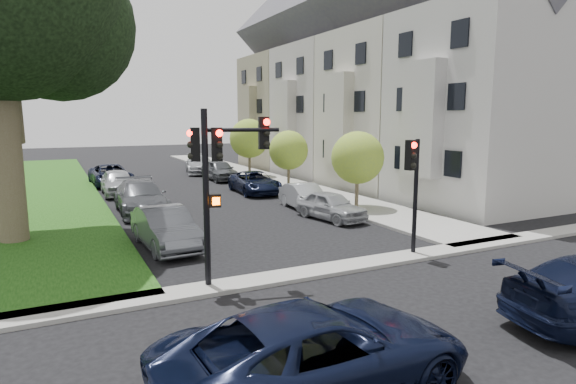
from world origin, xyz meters
name	(u,v)px	position (x,y,z in m)	size (l,w,h in m)	color
ground	(371,292)	(0.00, 0.00, 0.00)	(140.00, 140.00, 0.00)	black
grass_strip	(25,190)	(-9.00, 24.00, 0.06)	(8.00, 44.00, 0.12)	#143D0B
sidewalk_right	(257,176)	(6.75, 24.00, 0.06)	(3.50, 44.00, 0.12)	#A6A49A
sidewalk_cross	(332,269)	(0.00, 2.00, 0.06)	(60.00, 1.00, 0.12)	#A6A49A
house_a	(482,70)	(12.45, 8.00, 6.93)	(7.70, 7.55, 15.97)	#A6A39D
house_b	(389,80)	(12.45, 15.50, 6.93)	(7.70, 7.55, 15.97)	#A6A086
house_c	(329,87)	(12.45, 23.00, 6.93)	(7.70, 7.55, 15.97)	beige
house_d	(287,91)	(12.45, 30.50, 6.93)	(7.70, 7.55, 15.97)	tan
small_tree_a	(357,158)	(6.20, 9.78, 2.61)	(2.62, 2.62, 3.92)	brown
small_tree_b	(289,150)	(6.20, 17.47, 2.50)	(2.51, 2.51, 3.76)	brown
small_tree_c	(249,139)	(6.20, 24.22, 2.97)	(2.97, 2.97, 4.46)	brown
traffic_signal_main	(219,166)	(-3.42, 2.23, 3.34)	(2.37, 0.70, 4.84)	black
traffic_signal_secondary	(413,175)	(3.19, 2.19, 2.73)	(0.52, 0.42, 3.91)	black
car_cross_near	(317,351)	(-3.65, -3.49, 0.76)	(2.53, 5.49, 1.53)	black
car_parked_0	(331,206)	(3.78, 8.31, 0.64)	(1.52, 3.79, 1.29)	#999BA0
car_parked_1	(305,197)	(3.91, 11.00, 0.64)	(1.36, 3.89, 1.28)	#999BA0
car_parked_2	(255,182)	(3.61, 16.88, 0.66)	(2.20, 4.77, 1.33)	black
car_parked_3	(220,170)	(3.59, 23.57, 0.75)	(1.76, 4.38, 1.49)	#3F4247
car_parked_4	(200,164)	(3.50, 28.54, 0.77)	(2.15, 5.29, 1.54)	#999BA0
car_parked_5	(166,228)	(-3.95, 6.81, 0.72)	(1.53, 4.40, 1.45)	#3F4247
car_parked_6	(141,197)	(-3.65, 13.63, 0.78)	(2.19, 5.39, 1.57)	#3F4247
car_parked_7	(118,182)	(-3.95, 19.90, 0.76)	(1.80, 4.47, 1.52)	#999BA0
car_parked_8	(111,175)	(-3.86, 24.24, 0.72)	(2.38, 5.17, 1.44)	black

